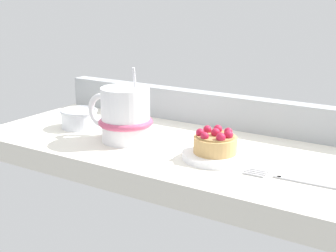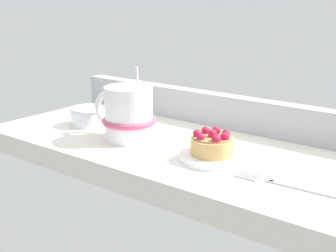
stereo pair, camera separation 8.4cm
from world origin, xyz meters
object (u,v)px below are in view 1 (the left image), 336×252
Objects in this scene: dessert_plate at (215,156)px; sugar_bowl at (79,118)px; raspberry_tart at (215,143)px; coffee_mug at (124,115)px; dessert_fork at (299,180)px.

dessert_plate is 1.44× the size of sugar_bowl.
sugar_bowl is (-32.89, 2.13, -0.78)cm from raspberry_tart.
raspberry_tart reaches higher than dessert_plate.
raspberry_tart is 19.44cm from coffee_mug.
raspberry_tart is 0.52× the size of coffee_mug.
dessert_plate is 2.37cm from raspberry_tart.
raspberry_tart is 0.42× the size of dessert_fork.
coffee_mug is 1.83× the size of sugar_bowl.
coffee_mug is at bearing 179.93° from raspberry_tart.
coffee_mug is (-19.32, 0.02, 4.52)cm from dessert_plate.
dessert_fork is at bearing -9.82° from dessert_plate.
raspberry_tart is (0.01, -0.01, 2.37)cm from dessert_plate.
raspberry_tart is 15.84cm from dessert_fork.
dessert_fork is (15.40, -2.66, -2.57)cm from raspberry_tart.
sugar_bowl reaches higher than dessert_plate.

